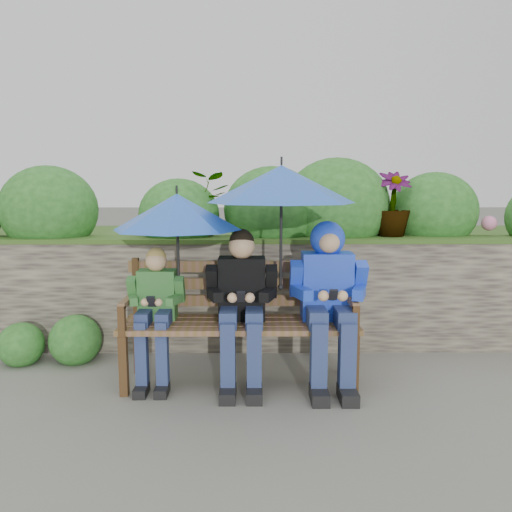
{
  "coord_description": "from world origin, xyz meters",
  "views": [
    {
      "loc": [
        -0.02,
        -3.78,
        1.51
      ],
      "look_at": [
        0.0,
        0.1,
        0.95
      ],
      "focal_mm": 35.0,
      "sensor_mm": 36.0,
      "label": 1
    }
  ],
  "objects_px": {
    "boy_middle": "(242,300)",
    "boy_right": "(329,290)",
    "umbrella_left": "(177,212)",
    "umbrella_right": "(281,184)",
    "boy_left": "(156,307)",
    "park_bench": "(240,313)"
  },
  "relations": [
    {
      "from": "umbrella_right",
      "to": "boy_middle",
      "type": "bearing_deg",
      "value": -171.45
    },
    {
      "from": "boy_middle",
      "to": "boy_right",
      "type": "xyz_separation_m",
      "value": [
        0.65,
        0.01,
        0.07
      ]
    },
    {
      "from": "boy_middle",
      "to": "umbrella_left",
      "type": "xyz_separation_m",
      "value": [
        -0.48,
        0.06,
        0.65
      ]
    },
    {
      "from": "boy_right",
      "to": "umbrella_left",
      "type": "height_order",
      "value": "umbrella_left"
    },
    {
      "from": "boy_middle",
      "to": "umbrella_left",
      "type": "distance_m",
      "value": 0.81
    },
    {
      "from": "boy_middle",
      "to": "umbrella_left",
      "type": "bearing_deg",
      "value": 172.77
    },
    {
      "from": "boy_left",
      "to": "boy_middle",
      "type": "relative_size",
      "value": 0.88
    },
    {
      "from": "boy_right",
      "to": "umbrella_left",
      "type": "bearing_deg",
      "value": 177.33
    },
    {
      "from": "boy_middle",
      "to": "umbrella_right",
      "type": "xyz_separation_m",
      "value": [
        0.29,
        0.04,
        0.85
      ]
    },
    {
      "from": "boy_left",
      "to": "umbrella_right",
      "type": "distance_m",
      "value": 1.31
    },
    {
      "from": "umbrella_right",
      "to": "umbrella_left",
      "type": "bearing_deg",
      "value": 178.78
    },
    {
      "from": "boy_right",
      "to": "umbrella_right",
      "type": "height_order",
      "value": "umbrella_right"
    },
    {
      "from": "boy_right",
      "to": "umbrella_right",
      "type": "distance_m",
      "value": 0.86
    },
    {
      "from": "boy_left",
      "to": "umbrella_left",
      "type": "height_order",
      "value": "umbrella_left"
    },
    {
      "from": "boy_left",
      "to": "boy_right",
      "type": "xyz_separation_m",
      "value": [
        1.3,
        -0.01,
        0.13
      ]
    },
    {
      "from": "boy_right",
      "to": "umbrella_left",
      "type": "xyz_separation_m",
      "value": [
        -1.13,
        0.05,
        0.58
      ]
    },
    {
      "from": "boy_middle",
      "to": "umbrella_right",
      "type": "relative_size",
      "value": 1.08
    },
    {
      "from": "park_bench",
      "to": "boy_middle",
      "type": "xyz_separation_m",
      "value": [
        0.02,
        -0.09,
        0.12
      ]
    },
    {
      "from": "boy_middle",
      "to": "park_bench",
      "type": "bearing_deg",
      "value": 99.77
    },
    {
      "from": "umbrella_left",
      "to": "umbrella_right",
      "type": "xyz_separation_m",
      "value": [
        0.77,
        -0.02,
        0.2
      ]
    },
    {
      "from": "park_bench",
      "to": "umbrella_left",
      "type": "xyz_separation_m",
      "value": [
        -0.46,
        -0.03,
        0.77
      ]
    },
    {
      "from": "park_bench",
      "to": "boy_right",
      "type": "xyz_separation_m",
      "value": [
        0.66,
        -0.08,
        0.2
      ]
    }
  ]
}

